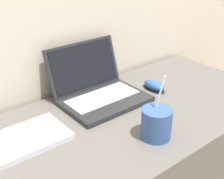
{
  "coord_description": "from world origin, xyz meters",
  "views": [
    {
      "loc": [
        -0.65,
        -0.45,
        1.36
      ],
      "look_at": [
        0.02,
        0.38,
        0.83
      ],
      "focal_mm": 50.0,
      "sensor_mm": 36.0,
      "label": 1
    }
  ],
  "objects_px": {
    "laptop": "(98,88)",
    "external_keyboard": "(12,144)",
    "computer_mouse": "(154,86)",
    "drink_cup": "(156,123)"
  },
  "relations": [
    {
      "from": "laptop",
      "to": "drink_cup",
      "type": "bearing_deg",
      "value": -92.24
    },
    {
      "from": "laptop",
      "to": "computer_mouse",
      "type": "xyz_separation_m",
      "value": [
        0.24,
        -0.09,
        -0.03
      ]
    },
    {
      "from": "laptop",
      "to": "computer_mouse",
      "type": "bearing_deg",
      "value": -19.63
    },
    {
      "from": "laptop",
      "to": "external_keyboard",
      "type": "height_order",
      "value": "laptop"
    },
    {
      "from": "external_keyboard",
      "to": "laptop",
      "type": "bearing_deg",
      "value": 12.63
    },
    {
      "from": "computer_mouse",
      "to": "drink_cup",
      "type": "bearing_deg",
      "value": -135.2
    },
    {
      "from": "drink_cup",
      "to": "computer_mouse",
      "type": "height_order",
      "value": "drink_cup"
    },
    {
      "from": "laptop",
      "to": "computer_mouse",
      "type": "height_order",
      "value": "laptop"
    },
    {
      "from": "computer_mouse",
      "to": "external_keyboard",
      "type": "xyz_separation_m",
      "value": [
        -0.65,
        -0.01,
        -0.01
      ]
    },
    {
      "from": "drink_cup",
      "to": "computer_mouse",
      "type": "distance_m",
      "value": 0.36
    }
  ]
}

